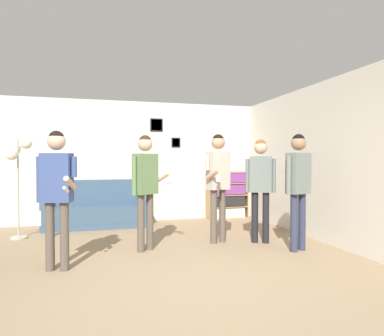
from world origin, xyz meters
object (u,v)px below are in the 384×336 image
at_px(floor_lamp, 18,160).
at_px(couch, 97,212).
at_px(person_player_foreground_center, 145,179).
at_px(bookshelf, 227,195).
at_px(person_spectator_near_bookshelf, 260,179).
at_px(person_spectator_far_right, 298,178).
at_px(person_player_foreground_left, 57,184).
at_px(bottle_on_floor, 52,231).
at_px(person_watcher_holding_cup, 218,175).

bearing_deg(floor_lamp, couch, 31.65).
bearing_deg(person_player_foreground_center, bookshelf, 46.71).
height_order(couch, person_spectator_near_bookshelf, person_spectator_near_bookshelf).
relative_size(person_player_foreground_center, person_spectator_near_bookshelf, 1.02).
bearing_deg(person_spectator_near_bookshelf, person_spectator_far_right, -62.95).
distance_m(person_player_foreground_left, person_spectator_far_right, 3.42).
relative_size(person_player_foreground_left, person_player_foreground_center, 0.99).
distance_m(couch, person_spectator_far_right, 4.17).
bearing_deg(bottle_on_floor, person_watcher_holding_cup, -24.43).
height_order(floor_lamp, person_spectator_near_bookshelf, floor_lamp).
height_order(person_player_foreground_center, person_spectator_far_right, person_spectator_far_right).
relative_size(person_player_foreground_left, person_spectator_far_right, 0.98).
bearing_deg(person_spectator_far_right, person_player_foreground_center, 164.50).
distance_m(floor_lamp, person_watcher_holding_cup, 3.51).
distance_m(person_spectator_near_bookshelf, bottle_on_floor, 3.84).
height_order(couch, person_watcher_holding_cup, person_watcher_holding_cup).
bearing_deg(person_player_foreground_left, bottle_on_floor, 98.79).
bearing_deg(person_spectator_far_right, person_watcher_holding_cup, 140.87).
bearing_deg(couch, bookshelf, 3.64).
xyz_separation_m(bookshelf, person_watcher_holding_cup, (-1.02, -2.20, 0.58)).
distance_m(person_player_foreground_left, person_player_foreground_center, 1.35).
relative_size(couch, floor_lamp, 1.17).
bearing_deg(couch, person_player_foreground_center, -71.67).
bearing_deg(person_player_foreground_center, person_watcher_holding_cup, 8.73).
distance_m(bookshelf, floor_lamp, 4.49).
height_order(person_watcher_holding_cup, person_spectator_near_bookshelf, person_watcher_holding_cup).
height_order(couch, person_spectator_far_right, person_spectator_far_right).
xyz_separation_m(person_player_foreground_left, person_player_foreground_center, (1.19, 0.65, 0.01)).
distance_m(floor_lamp, person_spectator_far_right, 4.74).
distance_m(person_spectator_far_right, bottle_on_floor, 4.38).
relative_size(bookshelf, person_player_foreground_center, 0.63).
relative_size(couch, person_player_foreground_center, 1.18).
relative_size(bookshelf, person_spectator_far_right, 0.63).
height_order(person_player_foreground_center, person_spectator_near_bookshelf, person_player_foreground_center).
relative_size(person_watcher_holding_cup, person_spectator_far_right, 1.02).
distance_m(couch, person_watcher_holding_cup, 2.93).
xyz_separation_m(person_spectator_near_bookshelf, bottle_on_floor, (-3.43, 1.44, -0.96)).
bearing_deg(bookshelf, person_spectator_far_right, -90.41).
bearing_deg(person_player_foreground_center, person_spectator_far_right, -15.50).
bearing_deg(person_spectator_near_bookshelf, person_player_foreground_left, -168.16).
bearing_deg(person_spectator_near_bookshelf, bookshelf, 81.96).
relative_size(bookshelf, bottle_on_floor, 4.27).
distance_m(floor_lamp, bottle_on_floor, 1.40).
bearing_deg(person_watcher_holding_cup, floor_lamp, 159.88).
distance_m(bookshelf, person_watcher_holding_cup, 2.49).
bearing_deg(person_player_foreground_center, bottle_on_floor, 136.38).
distance_m(bookshelf, person_player_foreground_center, 3.33).
relative_size(floor_lamp, person_spectator_far_right, 1.00).
height_order(bookshelf, person_watcher_holding_cup, person_watcher_holding_cup).
height_order(bookshelf, person_spectator_far_right, person_spectator_far_right).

